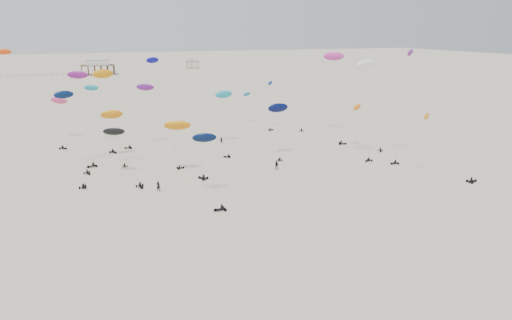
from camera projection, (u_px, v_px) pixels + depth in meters
name	position (u px, v px, depth m)	size (l,w,h in m)	color
ground_plane	(153.00, 108.00, 191.46)	(900.00, 900.00, 0.00)	#C2B49A
pavilion_main	(98.00, 68.00, 322.43)	(21.00, 13.00, 9.80)	brown
pavilion_small	(193.00, 64.00, 373.75)	(9.00, 7.00, 8.00)	brown
pier_fence	(10.00, 76.00, 305.47)	(80.20, 0.20, 1.50)	black
rig_0	(0.00, 76.00, 122.31)	(7.14, 13.34, 25.85)	black
rig_1	(283.00, 103.00, 148.77)	(9.16, 11.38, 16.42)	black
rig_2	(405.00, 87.00, 110.79)	(7.34, 6.00, 25.40)	black
rig_3	(364.00, 120.00, 124.46)	(6.80, 8.74, 11.87)	black
rig_4	(70.00, 115.00, 104.97)	(6.32, 9.03, 17.25)	black
rig_5	(98.00, 102.00, 99.93)	(9.07, 12.75, 22.67)	black
rig_6	(60.00, 108.00, 133.17)	(5.53, 16.38, 15.53)	black
rig_7	(452.00, 151.00, 99.56)	(8.61, 10.07, 14.77)	black
rig_8	(181.00, 134.00, 102.36)	(7.74, 9.55, 12.17)	black
rig_9	(209.00, 157.00, 86.89)	(4.61, 10.40, 12.79)	black
rig_10	(224.00, 102.00, 127.04)	(7.19, 16.38, 18.75)	black
rig_11	(254.00, 105.00, 154.99)	(5.26, 16.05, 16.35)	black
rig_12	(82.00, 101.00, 107.31)	(5.03, 5.38, 21.11)	black
rig_13	(366.00, 74.00, 111.61)	(6.35, 5.73, 23.17)	black
rig_14	(335.00, 68.00, 138.10)	(8.64, 17.23, 24.99)	black
rig_15	(113.00, 120.00, 114.99)	(5.14, 11.51, 13.07)	black
rig_16	(278.00, 113.00, 115.79)	(5.18, 5.72, 12.95)	black
rig_17	(142.00, 99.00, 125.74)	(8.77, 4.22, 16.36)	black
rig_18	(121.00, 146.00, 99.84)	(6.65, 13.21, 13.38)	black
rig_19	(162.00, 98.00, 109.33)	(5.80, 11.18, 24.03)	black
rig_20	(98.00, 108.00, 125.50)	(6.60, 14.01, 17.88)	black
spectator_0	(159.00, 191.00, 93.75)	(0.84, 0.58, 2.30)	black
spectator_1	(277.00, 170.00, 107.88)	(1.13, 0.66, 2.31)	black
spectator_3	(221.00, 143.00, 132.25)	(0.79, 0.54, 2.17)	black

